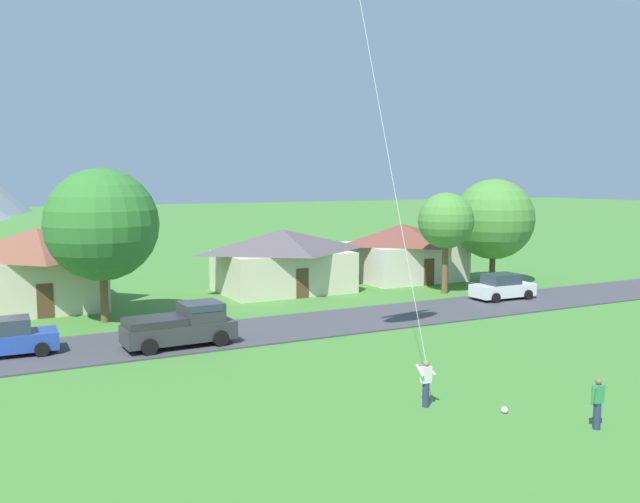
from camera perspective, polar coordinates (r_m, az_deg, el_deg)
The scene contains 12 objects.
road_strip at distance 35.19m, azimuth -8.76°, elevation -6.97°, with size 160.00×6.03×0.08m, color #424247.
house_leftmost at distance 45.28m, azimuth -22.57°, elevation -1.18°, with size 7.88×7.78×4.96m.
house_right_center at distance 54.16m, azimuth 6.91°, elevation 0.09°, with size 8.56×7.72×4.41m.
house_rightmost at distance 48.01m, azimuth -3.14°, elevation -0.66°, with size 9.45×6.81×4.41m.
tree_near_left at distance 52.57m, azimuth 14.36°, elevation 2.64°, with size 6.03×6.03×7.95m.
tree_left_of_center at distance 39.21m, azimuth -17.84°, elevation 2.17°, with size 6.21×6.21×8.57m.
tree_near_right at distance 47.64m, azimuth 10.52°, elevation 2.53°, with size 3.88×3.88×7.02m.
parked_car_blue_west_end at distance 33.74m, azimuth -24.80°, elevation -6.61°, with size 4.24×2.16×1.68m.
parked_car_white_mid_west at distance 46.23m, azimuth 15.04°, elevation -2.90°, with size 4.24×2.16×1.68m.
pickup_truck_charcoal_west_side at distance 33.05m, azimuth -11.52°, elevation -6.07°, with size 5.26×2.45×1.99m.
watcher_person at distance 23.90m, azimuth 22.26°, elevation -11.65°, with size 0.56×0.24×1.68m.
soccer_ball at distance 24.65m, azimuth 15.22°, elevation -12.70°, with size 0.24×0.24×0.24m, color white.
Camera 1 is at (-10.83, -5.33, 8.02)m, focal length 38.15 mm.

